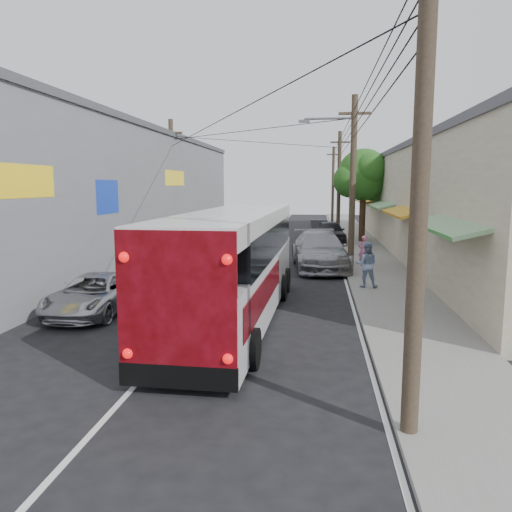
{
  "coord_description": "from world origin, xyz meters",
  "views": [
    {
      "loc": [
        3.66,
        -9.9,
        4.09
      ],
      "look_at": [
        1.59,
        6.86,
        1.68
      ],
      "focal_mm": 35.0,
      "sensor_mm": 36.0,
      "label": 1
    }
  ],
  "objects_px": {
    "coach_bus": "(235,264)",
    "parked_car_mid": "(330,232)",
    "pedestrian_near": "(364,251)",
    "pedestrian_far": "(367,264)",
    "jeepney": "(95,294)",
    "parked_car_far": "(319,228)",
    "parked_suv": "(320,251)"
  },
  "relations": [
    {
      "from": "pedestrian_near",
      "to": "parked_car_far",
      "type": "bearing_deg",
      "value": -90.86
    },
    {
      "from": "parked_car_far",
      "to": "pedestrian_near",
      "type": "relative_size",
      "value": 2.64
    },
    {
      "from": "parked_car_far",
      "to": "jeepney",
      "type": "bearing_deg",
      "value": -109.36
    },
    {
      "from": "jeepney",
      "to": "parked_suv",
      "type": "distance_m",
      "value": 11.96
    },
    {
      "from": "coach_bus",
      "to": "parked_suv",
      "type": "height_order",
      "value": "coach_bus"
    },
    {
      "from": "coach_bus",
      "to": "pedestrian_near",
      "type": "xyz_separation_m",
      "value": [
        4.75,
        10.24,
        -0.84
      ]
    },
    {
      "from": "coach_bus",
      "to": "jeepney",
      "type": "xyz_separation_m",
      "value": [
        -4.59,
        0.2,
        -1.09
      ]
    },
    {
      "from": "jeepney",
      "to": "parked_car_mid",
      "type": "distance_m",
      "value": 22.46
    },
    {
      "from": "coach_bus",
      "to": "parked_car_mid",
      "type": "xyz_separation_m",
      "value": [
        3.4,
        21.19,
        -0.93
      ]
    },
    {
      "from": "parked_suv",
      "to": "parked_car_far",
      "type": "bearing_deg",
      "value": 83.74
    },
    {
      "from": "jeepney",
      "to": "parked_car_mid",
      "type": "height_order",
      "value": "parked_car_mid"
    },
    {
      "from": "jeepney",
      "to": "parked_car_far",
      "type": "distance_m",
      "value": 26.09
    },
    {
      "from": "parked_suv",
      "to": "parked_car_far",
      "type": "height_order",
      "value": "parked_suv"
    },
    {
      "from": "parked_car_mid",
      "to": "jeepney",
      "type": "bearing_deg",
      "value": -116.52
    },
    {
      "from": "parked_car_mid",
      "to": "pedestrian_far",
      "type": "distance_m",
      "value": 16.35
    },
    {
      "from": "parked_car_mid",
      "to": "pedestrian_far",
      "type": "height_order",
      "value": "pedestrian_far"
    },
    {
      "from": "parked_suv",
      "to": "pedestrian_near",
      "type": "distance_m",
      "value": 2.21
    },
    {
      "from": "parked_suv",
      "to": "coach_bus",
      "type": "bearing_deg",
      "value": -111.16
    },
    {
      "from": "coach_bus",
      "to": "pedestrian_near",
      "type": "relative_size",
      "value": 7.7
    },
    {
      "from": "parked_car_mid",
      "to": "parked_car_far",
      "type": "distance_m",
      "value": 4.17
    },
    {
      "from": "parked_car_mid",
      "to": "parked_car_far",
      "type": "height_order",
      "value": "parked_car_mid"
    },
    {
      "from": "jeepney",
      "to": "pedestrian_far",
      "type": "distance_m",
      "value": 10.13
    },
    {
      "from": "parked_car_far",
      "to": "pedestrian_far",
      "type": "distance_m",
      "value": 20.49
    },
    {
      "from": "parked_suv",
      "to": "jeepney",
      "type": "bearing_deg",
      "value": -133.18
    },
    {
      "from": "parked_car_far",
      "to": "pedestrian_near",
      "type": "height_order",
      "value": "pedestrian_near"
    },
    {
      "from": "pedestrian_near",
      "to": "parked_suv",
      "type": "bearing_deg",
      "value": 3.44
    },
    {
      "from": "pedestrian_far",
      "to": "parked_suv",
      "type": "bearing_deg",
      "value": -64.93
    },
    {
      "from": "parked_car_mid",
      "to": "pedestrian_far",
      "type": "relative_size",
      "value": 2.55
    },
    {
      "from": "coach_bus",
      "to": "jeepney",
      "type": "bearing_deg",
      "value": 179.08
    },
    {
      "from": "parked_car_mid",
      "to": "pedestrian_near",
      "type": "relative_size",
      "value": 3.06
    },
    {
      "from": "coach_bus",
      "to": "pedestrian_near",
      "type": "distance_m",
      "value": 11.32
    },
    {
      "from": "coach_bus",
      "to": "parked_car_mid",
      "type": "distance_m",
      "value": 21.48
    }
  ]
}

